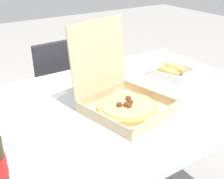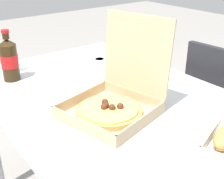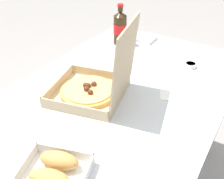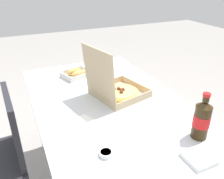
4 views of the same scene
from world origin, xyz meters
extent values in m
cube|color=silver|center=(0.00, 0.00, 0.69)|extent=(1.39, 0.83, 0.03)
cylinder|color=#B7B7BC|center=(0.62, 0.35, 0.34)|extent=(0.05, 0.05, 0.68)
cube|color=#232328|center=(0.06, 0.72, 0.43)|extent=(0.42, 0.42, 0.04)
cube|color=#232328|center=(0.07, 0.53, 0.64)|extent=(0.36, 0.05, 0.38)
cylinder|color=#B2B2B7|center=(0.22, 0.90, 0.21)|extent=(0.03, 0.03, 0.43)
cylinder|color=#B2B2B7|center=(-0.12, 0.87, 0.21)|extent=(0.03, 0.03, 0.43)
cylinder|color=#B2B2B7|center=(0.24, 0.56, 0.21)|extent=(0.03, 0.03, 0.43)
cylinder|color=#B2B2B7|center=(-0.10, 0.54, 0.21)|extent=(0.03, 0.03, 0.43)
cube|color=tan|center=(0.05, -0.09, 0.71)|extent=(0.34, 0.34, 0.01)
cube|color=tan|center=(0.08, -0.23, 0.73)|extent=(0.27, 0.07, 0.04)
cube|color=tan|center=(-0.09, -0.12, 0.73)|extent=(0.07, 0.27, 0.04)
cube|color=tan|center=(0.18, -0.06, 0.73)|extent=(0.07, 0.27, 0.04)
cube|color=tan|center=(0.02, 0.04, 0.73)|extent=(0.27, 0.07, 0.04)
cube|color=tan|center=(0.01, 0.06, 0.89)|extent=(0.28, 0.09, 0.28)
cylinder|color=tan|center=(0.05, -0.09, 0.72)|extent=(0.23, 0.23, 0.02)
cylinder|color=#EAC666|center=(0.05, -0.09, 0.73)|extent=(0.20, 0.20, 0.01)
sphere|color=#562819|center=(0.04, -0.10, 0.74)|extent=(0.02, 0.02, 0.02)
sphere|color=#562819|center=(0.06, -0.09, 0.74)|extent=(0.02, 0.02, 0.02)
sphere|color=#562819|center=(0.07, -0.06, 0.74)|extent=(0.02, 0.02, 0.02)
sphere|color=#562819|center=(0.04, -0.11, 0.74)|extent=(0.02, 0.02, 0.02)
sphere|color=#562819|center=(0.01, -0.09, 0.74)|extent=(0.02, 0.02, 0.02)
cube|color=white|center=(0.43, 0.07, 0.71)|extent=(0.20, 0.23, 0.00)
cube|color=silver|center=(0.46, -0.02, 0.73)|extent=(0.14, 0.05, 0.03)
cube|color=silver|center=(0.40, 0.16, 0.73)|extent=(0.14, 0.05, 0.03)
cube|color=silver|center=(0.36, 0.05, 0.73)|extent=(0.06, 0.18, 0.03)
cube|color=silver|center=(0.50, 0.09, 0.73)|extent=(0.06, 0.18, 0.03)
ellipsoid|color=tan|center=(0.40, 0.06, 0.74)|extent=(0.09, 0.13, 0.05)
ellipsoid|color=tan|center=(0.46, 0.08, 0.74)|extent=(0.09, 0.13, 0.05)
cube|color=white|center=(-0.20, 0.20, 0.71)|extent=(0.25, 0.22, 0.00)
camera|label=1|loc=(-0.50, -0.83, 1.25)|focal=44.57mm
camera|label=2|loc=(0.77, -0.64, 1.23)|focal=47.77mm
camera|label=3|loc=(0.77, 0.47, 1.34)|focal=42.78mm
camera|label=4|loc=(-1.08, 0.47, 1.38)|focal=37.21mm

